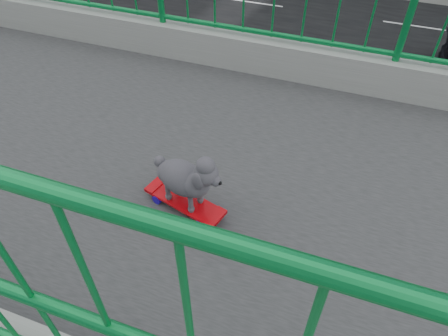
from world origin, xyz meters
TOP-DOWN VIEW (x-y plane):
  - road at (-13.00, 0.00)m, footprint 18.00×90.00m
  - skateboard at (0.30, 4.94)m, footprint 0.28×0.54m
  - poodle at (0.31, 4.96)m, footprint 0.27×0.46m
  - car_0 at (-6.00, 8.10)m, footprint 1.87×4.65m
  - car_2 at (-12.40, 5.69)m, footprint 2.20×4.77m
  - car_5 at (-6.00, 7.03)m, footprint 1.69×4.86m

SIDE VIEW (x-z plane):
  - road at x=-13.00m, z-range 0.00..0.02m
  - car_2 at x=-12.40m, z-range 0.00..1.32m
  - car_0 at x=-6.00m, z-range 0.00..1.58m
  - car_5 at x=-6.00m, z-range 0.00..1.60m
  - skateboard at x=0.30m, z-range 7.02..7.09m
  - poodle at x=0.31m, z-range 7.08..7.48m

